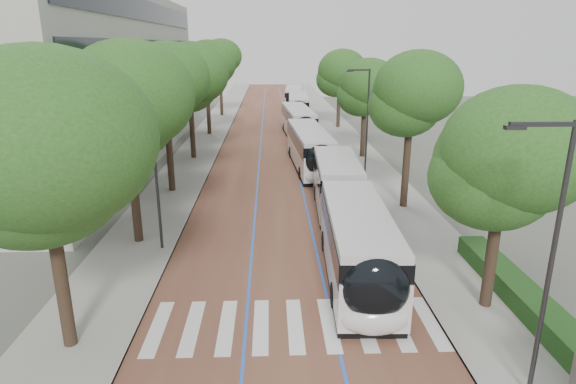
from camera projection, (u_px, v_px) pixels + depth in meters
ground at (291, 342)px, 16.67m from camera, size 160.00×160.00×0.00m
road at (276, 134)px, 54.85m from camera, size 11.00×140.00×0.02m
sidewalk_left at (210, 134)px, 54.57m from camera, size 4.00×140.00×0.12m
sidewalk_right at (341, 133)px, 55.11m from camera, size 4.00×140.00×0.12m
kerb_left at (226, 134)px, 54.63m from camera, size 0.20×140.00×0.14m
kerb_right at (324, 133)px, 55.04m from camera, size 0.20×140.00×0.14m
zebra_crossing at (295, 325)px, 17.62m from camera, size 10.55×3.60×0.01m
lane_line_left at (262, 134)px, 54.79m from camera, size 0.12×126.00×0.01m
lane_line_right at (290, 134)px, 54.91m from camera, size 0.12×126.00×0.01m
office_building at (47, 79)px, 40.63m from camera, size 18.11×40.00×14.00m
hedge at (550, 323)px, 16.84m from camera, size 1.20×14.00×0.80m
streetlight_near at (548, 245)px, 12.62m from camera, size 1.82×0.20×8.00m
streetlight_far at (365, 113)px, 36.49m from camera, size 1.82×0.20×8.00m
lamp_post_left at (156, 170)px, 22.87m from camera, size 0.14×0.14×8.00m
trees_left at (179, 83)px, 36.38m from camera, size 6.47×61.03×10.01m
trees_right at (376, 93)px, 37.68m from camera, size 5.82×47.57×9.01m
lead_bus at (347, 215)px, 24.26m from camera, size 3.29×18.49×3.20m
bus_queued_0 at (310, 149)px, 39.22m from camera, size 3.23×12.52×3.20m
bus_queued_1 at (299, 123)px, 52.17m from camera, size 3.33×12.54×3.20m
bus_queued_2 at (298, 107)px, 65.14m from camera, size 3.03×12.49×3.20m
bus_queued_3 at (294, 98)px, 76.74m from camera, size 3.22×12.52×3.20m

